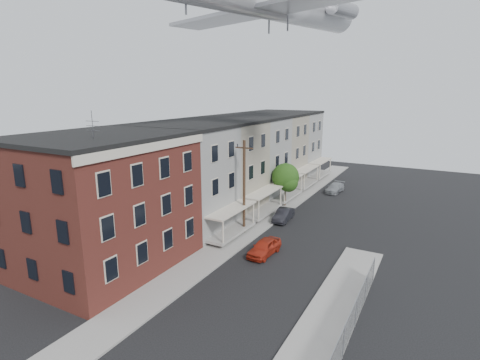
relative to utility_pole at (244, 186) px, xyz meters
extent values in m
cube|color=gray|center=(0.10, 6.00, -4.61)|extent=(3.00, 62.00, 0.12)
cube|color=gray|center=(11.10, -12.00, -4.61)|extent=(3.00, 26.00, 0.12)
cube|color=gray|center=(1.55, 6.00, -4.60)|extent=(0.15, 62.00, 0.14)
cube|color=gray|center=(9.65, -12.00, -4.60)|extent=(0.15, 26.00, 0.14)
cube|color=#361811|center=(-6.40, -11.00, 0.33)|extent=(10.00, 12.00, 10.00)
cube|color=black|center=(-6.40, -11.00, 5.48)|extent=(10.30, 12.30, 0.30)
cube|color=beige|center=(-1.32, -11.00, 5.03)|extent=(0.16, 12.20, 0.60)
cylinder|color=#515156|center=(-4.40, -13.00, 6.48)|extent=(0.04, 0.04, 2.00)
cube|color=slate|center=(-6.40, -1.50, 0.33)|extent=(10.00, 7.00, 10.00)
cube|color=black|center=(-6.40, -1.50, 5.48)|extent=(10.25, 7.00, 0.30)
cube|color=gray|center=(-0.50, -1.50, -4.12)|extent=(1.80, 6.40, 0.25)
cube|color=beige|center=(-0.50, -1.50, -1.92)|extent=(1.90, 6.50, 0.15)
cube|color=slate|center=(-6.40, 5.50, 0.33)|extent=(10.00, 7.00, 10.00)
cube|color=black|center=(-6.40, 5.50, 5.48)|extent=(10.25, 7.00, 0.30)
cube|color=gray|center=(-0.50, 5.50, -4.12)|extent=(1.80, 6.40, 0.25)
cube|color=beige|center=(-0.50, 5.50, -1.92)|extent=(1.90, 6.50, 0.15)
cube|color=slate|center=(-6.40, 12.50, 0.33)|extent=(10.00, 7.00, 10.00)
cube|color=black|center=(-6.40, 12.50, 5.48)|extent=(10.25, 7.00, 0.30)
cube|color=gray|center=(-0.50, 12.50, -4.12)|extent=(1.80, 6.40, 0.25)
cube|color=beige|center=(-0.50, 12.50, -1.92)|extent=(1.90, 6.50, 0.15)
cube|color=slate|center=(-6.40, 19.50, 0.33)|extent=(10.00, 7.00, 10.00)
cube|color=black|center=(-6.40, 19.50, 5.48)|extent=(10.25, 7.00, 0.30)
cube|color=gray|center=(-0.50, 19.50, -4.12)|extent=(1.80, 6.40, 0.25)
cube|color=beige|center=(-0.50, 19.50, -1.92)|extent=(1.90, 6.50, 0.15)
cube|color=slate|center=(-6.40, 26.50, 0.33)|extent=(10.00, 7.00, 10.00)
cube|color=black|center=(-6.40, 26.50, 5.48)|extent=(10.25, 7.00, 0.30)
cube|color=gray|center=(-0.50, 26.50, -4.12)|extent=(1.80, 6.40, 0.25)
cube|color=beige|center=(-0.50, 26.50, -1.92)|extent=(1.90, 6.50, 0.15)
cylinder|color=gray|center=(12.60, -13.00, -3.72)|extent=(0.06, 0.06, 1.90)
cylinder|color=gray|center=(12.60, -10.00, -3.72)|extent=(0.06, 0.06, 1.90)
cylinder|color=gray|center=(12.60, -7.00, -3.72)|extent=(0.06, 0.06, 1.90)
cylinder|color=gray|center=(12.60, -4.00, -3.72)|extent=(0.06, 0.06, 1.90)
cube|color=gray|center=(12.60, -13.00, -2.82)|extent=(0.04, 18.00, 0.04)
cube|color=gray|center=(12.60, -13.00, -3.72)|extent=(0.02, 18.00, 1.80)
cylinder|color=black|center=(0.00, 0.00, -0.17)|extent=(0.26, 0.26, 9.00)
cube|color=black|center=(0.00, 0.00, 3.63)|extent=(1.80, 0.12, 0.12)
cylinder|color=black|center=(-0.70, 0.00, 3.83)|extent=(0.08, 0.08, 0.25)
cylinder|color=black|center=(0.70, 0.00, 3.83)|extent=(0.08, 0.08, 0.25)
cylinder|color=black|center=(0.20, 10.00, -3.47)|extent=(0.24, 0.24, 2.40)
sphere|color=#1B3B0F|center=(0.20, 10.00, -1.07)|extent=(3.20, 3.20, 3.20)
sphere|color=#1B3B0F|center=(0.70, 9.70, -1.63)|extent=(2.24, 2.24, 2.24)
imported|color=#AA2816|center=(3.80, -3.54, -4.01)|extent=(1.83, 4.02, 1.34)
imported|color=black|center=(2.00, 5.15, -4.04)|extent=(1.62, 3.96, 1.28)
imported|color=gray|center=(3.80, 19.17, -4.07)|extent=(1.99, 4.29, 1.21)
cylinder|color=silver|center=(1.98, 1.13, 15.98)|extent=(9.19, 21.20, 2.85)
cone|color=silver|center=(5.22, 11.30, 15.98)|extent=(3.52, 3.40, 2.85)
cube|color=#939399|center=(1.58, -0.14, 15.09)|extent=(21.47, 10.03, 0.31)
cylinder|color=#939399|center=(2.24, 8.98, 16.16)|extent=(2.43, 3.82, 1.42)
cylinder|color=#939399|center=(6.31, 7.69, 16.16)|extent=(2.43, 3.82, 1.42)
cylinder|color=#515156|center=(-0.72, -7.34, 14.38)|extent=(0.14, 0.14, 1.07)
camera|label=1|loc=(15.88, -30.06, 8.69)|focal=28.00mm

